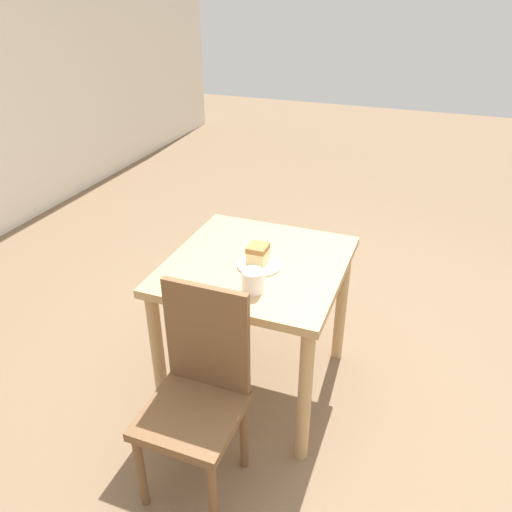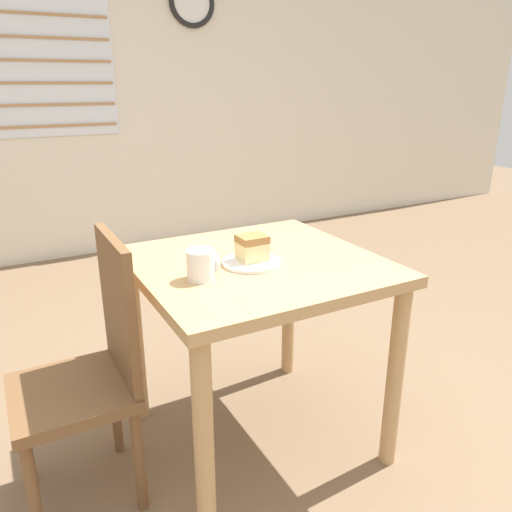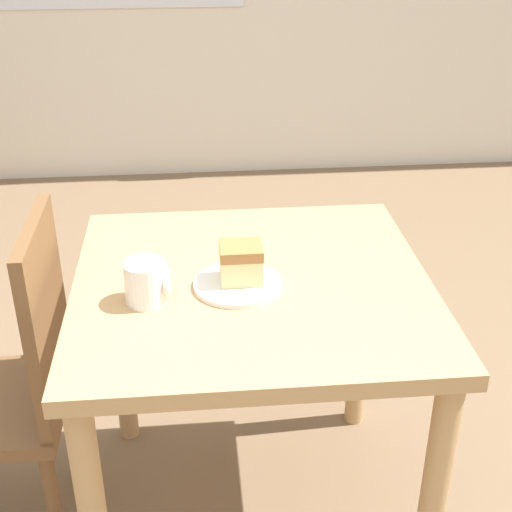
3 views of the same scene
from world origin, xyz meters
name	(u,v)px [view 3 (image 3 of 3)]	position (x,y,z in m)	size (l,w,h in m)	color
dining_table_near	(252,324)	(0.12, 0.34, 0.63)	(0.84, 0.81, 0.76)	tan
chair_near_window	(14,382)	(-0.48, 0.37, 0.48)	(0.38, 0.38, 0.91)	brown
plate	(238,284)	(0.09, 0.31, 0.77)	(0.21, 0.21, 0.01)	white
cake_slice	(241,262)	(0.10, 0.33, 0.82)	(0.10, 0.09, 0.09)	beige
coffee_mug	(147,282)	(-0.12, 0.27, 0.81)	(0.10, 0.09, 0.10)	white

